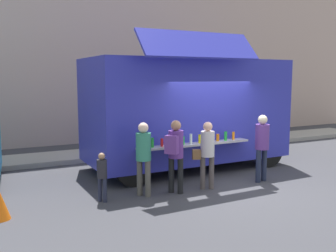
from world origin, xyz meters
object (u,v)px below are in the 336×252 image
customer_extra_browsing (262,142)px  customer_rear_waiting (143,152)px  customer_front_ordering (207,149)px  customer_mid_with_backpack (175,149)px  food_truck_main (187,110)px  trash_bin (238,132)px  traffic_cone_orange (0,205)px  child_near_queue (102,173)px

customer_extra_browsing → customer_rear_waiting: bearing=74.7°
customer_front_ordering → customer_mid_with_backpack: bearing=110.4°
food_truck_main → customer_extra_browsing: bearing=-68.7°
trash_bin → customer_rear_waiting: size_ratio=0.63×
food_truck_main → customer_extra_browsing: 2.46m
customer_rear_waiting → customer_extra_browsing: 3.10m
traffic_cone_orange → child_near_queue: 2.01m
trash_bin → customer_mid_with_backpack: size_ratio=0.62×
food_truck_main → traffic_cone_orange: bearing=-159.3°
customer_mid_with_backpack → child_near_queue: customer_mid_with_backpack is taller
traffic_cone_orange → food_truck_main: bearing=21.8°
traffic_cone_orange → customer_front_ordering: customer_front_ordering is taller
traffic_cone_orange → customer_front_ordering: (4.44, -0.07, 0.67)m
customer_front_ordering → customer_extra_browsing: bearing=-71.3°
customer_extra_browsing → customer_mid_with_backpack: bearing=76.9°
trash_bin → child_near_queue: 7.94m
customer_front_ordering → customer_extra_browsing: (1.57, -0.09, 0.06)m
food_truck_main → traffic_cone_orange: (-5.10, -2.04, -1.41)m
customer_extra_browsing → child_near_queue: 4.05m
food_truck_main → child_near_queue: (-3.12, -1.91, -1.06)m
customer_rear_waiting → customer_extra_browsing: bearing=-38.9°
traffic_cone_orange → customer_extra_browsing: size_ratio=0.33×
food_truck_main → customer_front_ordering: (-0.66, -2.10, -0.74)m
trash_bin → customer_mid_with_backpack: customer_mid_with_backpack is taller
customer_mid_with_backpack → customer_extra_browsing: 2.39m
traffic_cone_orange → trash_bin: size_ratio=0.53×
trash_bin → customer_extra_browsing: customer_extra_browsing is taller
food_truck_main → trash_bin: (3.59, 2.32, -1.17)m
traffic_cone_orange → trash_bin: trash_bin is taller
customer_rear_waiting → child_near_queue: (-0.93, 0.02, -0.35)m
customer_mid_with_backpack → trash_bin: bearing=-0.4°
child_near_queue → customer_mid_with_backpack: bearing=-37.9°
food_truck_main → customer_mid_with_backpack: food_truck_main is taller
trash_bin → customer_extra_browsing: size_ratio=0.61×
customer_rear_waiting → customer_extra_browsing: (3.09, -0.26, 0.03)m
food_truck_main → customer_rear_waiting: bearing=-139.6°
trash_bin → customer_front_ordering: size_ratio=0.65×
customer_front_ordering → customer_mid_with_backpack: size_ratio=0.96×
trash_bin → customer_mid_with_backpack: (-5.08, -4.40, 0.50)m
customer_front_ordering → customer_rear_waiting: 1.53m
trash_bin → child_near_queue: bearing=-147.8°
food_truck_main → child_near_queue: size_ratio=5.43×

